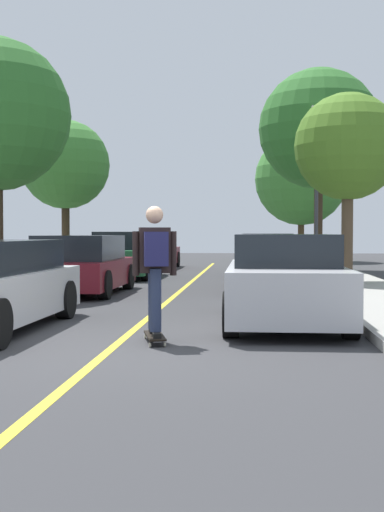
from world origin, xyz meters
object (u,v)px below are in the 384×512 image
at_px(parked_car_left_far, 126,255).
at_px(street_tree_right_far, 301,179).
at_px(parked_car_right_nearest, 284,280).
at_px(skateboard, 155,336).
at_px(street_tree_right_near, 319,129).
at_px(skateboarder, 155,262).
at_px(parked_car_left_near, 81,265).
at_px(street_tree_right_nearest, 348,147).
at_px(parked_car_left_farthest, 152,252).
at_px(parked_car_right_far, 266,255).
at_px(streetlamp, 317,177).
at_px(street_tree_left_near, 65,165).
at_px(parked_car_right_near, 272,262).

bearing_deg(parked_car_left_far, street_tree_right_far, 63.79).
distance_m(parked_car_right_nearest, skateboard, 2.80).
height_order(street_tree_right_near, skateboarder, street_tree_right_near).
relative_size(parked_car_left_near, street_tree_right_nearest, 0.82).
xyz_separation_m(parked_car_left_farthest, parked_car_right_far, (4.53, -4.49, 0.04)).
bearing_deg(skateboarder, skateboard, 103.66).
bearing_deg(streetlamp, parked_car_right_nearest, -97.70).
height_order(street_tree_left_near, street_tree_right_nearest, street_tree_right_nearest).
bearing_deg(street_tree_right_nearest, skateboard, -111.67).
bearing_deg(skateboarder, street_tree_left_near, 110.14).
bearing_deg(parked_car_right_nearest, street_tree_right_near, 82.37).
height_order(parked_car_left_far, parked_car_right_far, parked_car_left_far).
bearing_deg(parked_car_left_near, street_tree_right_nearest, 22.68).
distance_m(parked_car_left_farthest, street_tree_right_nearest, 11.45).
height_order(parked_car_right_near, street_tree_right_near, street_tree_right_near).
distance_m(parked_car_left_farthest, street_tree_right_far, 10.63).
distance_m(parked_car_right_far, street_tree_right_far, 12.72).
bearing_deg(parked_car_right_nearest, parked_car_right_near, 90.00).
distance_m(parked_car_right_near, street_tree_right_far, 18.21).
height_order(parked_car_left_farthest, street_tree_left_near, street_tree_left_near).
distance_m(parked_car_right_near, skateboarder, 8.58).
height_order(parked_car_right_far, skateboarder, skateboarder).
bearing_deg(parked_car_left_near, skateboard, -68.47).
distance_m(street_tree_right_near, streetlamp, 3.15).
bearing_deg(parked_car_left_near, parked_car_left_far, 90.00).
bearing_deg(parked_car_right_nearest, street_tree_left_near, 120.93).
relative_size(parked_car_left_far, streetlamp, 0.74).
distance_m(parked_car_right_near, skateboard, 8.57).
relative_size(parked_car_right_nearest, skateboard, 5.14).
xyz_separation_m(street_tree_left_near, street_tree_right_near, (8.64, 4.36, 1.72)).
bearing_deg(parked_car_left_farthest, skateboarder, -81.60).
relative_size(parked_car_left_farthest, street_tree_right_nearest, 0.84).
bearing_deg(parked_car_right_near, street_tree_right_far, 83.40).
distance_m(street_tree_right_near, street_tree_right_far, 8.78).
bearing_deg(parked_car_right_near, skateboarder, -102.01).
bearing_deg(parked_car_right_near, parked_car_left_near, -162.63).
relative_size(parked_car_right_nearest, street_tree_right_nearest, 0.88).
bearing_deg(street_tree_right_far, parked_car_right_far, -99.67).
bearing_deg(street_tree_right_nearest, street_tree_left_near, 158.73).
xyz_separation_m(street_tree_right_near, skateboard, (-3.85, -17.41, -5.30)).
height_order(street_tree_right_near, streetlamp, street_tree_right_near).
xyz_separation_m(parked_car_right_far, skateboarder, (-1.78, -14.08, 0.37)).
bearing_deg(parked_car_right_near, parked_car_right_far, 90.01).
bearing_deg(parked_car_left_farthest, parked_car_right_far, -44.78).
bearing_deg(parked_car_left_far, skateboard, -77.87).
relative_size(street_tree_right_nearest, street_tree_right_far, 0.79).
xyz_separation_m(parked_car_right_far, street_tree_left_near, (-6.58, -1.00, 2.97)).
bearing_deg(street_tree_right_near, parked_car_right_far, -121.44).
bearing_deg(street_tree_left_near, parked_car_left_far, -8.80).
relative_size(parked_car_left_farthest, street_tree_right_far, 0.66).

